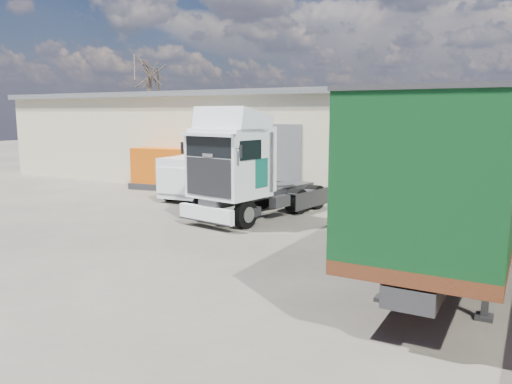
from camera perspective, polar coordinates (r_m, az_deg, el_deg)
The scene contains 7 objects.
ground at distance 15.65m, azimuth -10.20°, elevation -6.40°, with size 120.00×120.00×0.00m, color #292722.
warehouse at distance 31.76m, azimuth -0.22°, elevation 6.38°, with size 30.60×12.60×5.42m.
bare_tree at distance 42.17m, azimuth -12.14°, elevation 13.99°, with size 4.00×4.00×9.60m.
tractor_unit at distance 19.31m, azimuth -1.41°, elevation 2.21°, with size 3.46×6.81×4.36m.
box_trailer at distance 15.21m, azimuth 22.88°, elevation 3.29°, with size 2.96×13.77×4.58m.
panel_van at distance 24.73m, azimuth -6.28°, elevation 1.87°, with size 2.47×5.20×2.06m.
orange_skip at distance 27.93m, azimuth -10.13°, elevation 2.42°, with size 3.89×2.75×2.25m.
Camera 1 is at (9.69, -11.58, 4.12)m, focal length 35.00 mm.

